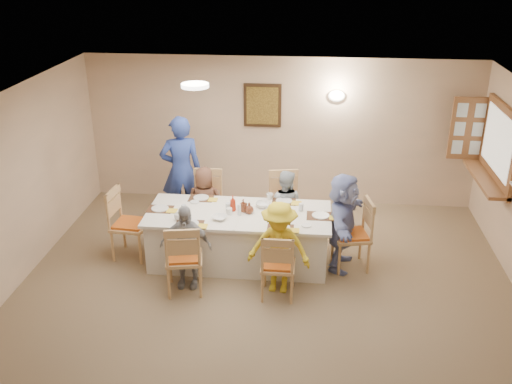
# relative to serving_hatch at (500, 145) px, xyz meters

# --- Properties ---
(ground) EXTENTS (7.00, 7.00, 0.00)m
(ground) POSITION_rel_serving_hatch_xyz_m (-3.21, -2.40, -1.50)
(ground) COLOR #7F6B4D
(room_walls) EXTENTS (7.00, 7.00, 7.00)m
(room_walls) POSITION_rel_serving_hatch_xyz_m (-3.21, -2.40, 0.01)
(room_walls) COLOR #C5A98C
(room_walls) RESTS_ON ground
(wall_picture) EXTENTS (0.62, 0.05, 0.72)m
(wall_picture) POSITION_rel_serving_hatch_xyz_m (-3.51, 1.06, 0.20)
(wall_picture) COLOR #392314
(wall_picture) RESTS_ON room_walls
(wall_sconce) EXTENTS (0.26, 0.09, 0.18)m
(wall_sconce) POSITION_rel_serving_hatch_xyz_m (-2.31, 1.04, 0.40)
(wall_sconce) COLOR white
(wall_sconce) RESTS_ON room_walls
(ceiling_light) EXTENTS (0.36, 0.36, 0.05)m
(ceiling_light) POSITION_rel_serving_hatch_xyz_m (-4.21, -0.90, 0.97)
(ceiling_light) COLOR white
(ceiling_light) RESTS_ON room_walls
(serving_hatch) EXTENTS (0.06, 1.50, 1.15)m
(serving_hatch) POSITION_rel_serving_hatch_xyz_m (0.00, 0.00, 0.00)
(serving_hatch) COLOR #935C35
(serving_hatch) RESTS_ON room_walls
(hatch_sill) EXTENTS (0.30, 1.50, 0.05)m
(hatch_sill) POSITION_rel_serving_hatch_xyz_m (-0.12, 0.00, -0.53)
(hatch_sill) COLOR #935C35
(hatch_sill) RESTS_ON room_walls
(shutter_door) EXTENTS (0.55, 0.04, 1.00)m
(shutter_door) POSITION_rel_serving_hatch_xyz_m (-0.26, 0.76, 0.00)
(shutter_door) COLOR #935C35
(shutter_door) RESTS_ON room_walls
(dining_table) EXTENTS (2.53, 1.07, 0.76)m
(dining_table) POSITION_rel_serving_hatch_xyz_m (-3.64, -1.07, -1.12)
(dining_table) COLOR white
(dining_table) RESTS_ON ground
(chair_back_left) EXTENTS (0.49, 0.49, 1.00)m
(chair_back_left) POSITION_rel_serving_hatch_xyz_m (-4.24, -0.27, -1.00)
(chair_back_left) COLOR tan
(chair_back_left) RESTS_ON ground
(chair_back_right) EXTENTS (0.58, 0.58, 1.03)m
(chair_back_right) POSITION_rel_serving_hatch_xyz_m (-3.04, -0.27, -0.99)
(chair_back_right) COLOR tan
(chair_back_right) RESTS_ON ground
(chair_front_left) EXTENTS (0.56, 0.56, 1.00)m
(chair_front_left) POSITION_rel_serving_hatch_xyz_m (-4.24, -1.87, -1.00)
(chair_front_left) COLOR tan
(chair_front_left) RESTS_ON ground
(chair_front_right) EXTENTS (0.44, 0.44, 0.92)m
(chair_front_right) POSITION_rel_serving_hatch_xyz_m (-3.04, -1.87, -1.04)
(chair_front_right) COLOR tan
(chair_front_right) RESTS_ON ground
(chair_left_end) EXTENTS (0.54, 0.54, 1.03)m
(chair_left_end) POSITION_rel_serving_hatch_xyz_m (-5.19, -1.07, -0.99)
(chair_left_end) COLOR tan
(chair_left_end) RESTS_ON ground
(chair_right_end) EXTENTS (0.57, 0.57, 1.02)m
(chair_right_end) POSITION_rel_serving_hatch_xyz_m (-2.09, -1.07, -0.99)
(chair_right_end) COLOR tan
(chair_right_end) RESTS_ON ground
(diner_back_left) EXTENTS (0.59, 0.41, 1.13)m
(diner_back_left) POSITION_rel_serving_hatch_xyz_m (-4.24, -0.39, -0.93)
(diner_back_left) COLOR brown
(diner_back_left) RESTS_ON ground
(diner_back_right) EXTENTS (0.71, 0.63, 1.13)m
(diner_back_right) POSITION_rel_serving_hatch_xyz_m (-3.04, -0.39, -0.93)
(diner_back_right) COLOR #A9B6C1
(diner_back_right) RESTS_ON ground
(diner_front_left) EXTENTS (0.68, 0.29, 1.15)m
(diner_front_left) POSITION_rel_serving_hatch_xyz_m (-4.24, -1.75, -0.92)
(diner_front_left) COLOR #94959A
(diner_front_left) RESTS_ON ground
(diner_front_right) EXTENTS (0.92, 0.66, 1.25)m
(diner_front_right) POSITION_rel_serving_hatch_xyz_m (-3.04, -1.75, -0.88)
(diner_front_right) COLOR gold
(diner_front_right) RESTS_ON ground
(diner_right_end) EXTENTS (1.44, 0.88, 1.39)m
(diner_right_end) POSITION_rel_serving_hatch_xyz_m (-2.22, -1.07, -0.81)
(diner_right_end) COLOR #8E9CD6
(diner_right_end) RESTS_ON ground
(caregiver) EXTENTS (0.89, 0.79, 1.77)m
(caregiver) POSITION_rel_serving_hatch_xyz_m (-4.69, 0.08, -0.61)
(caregiver) COLOR #2B429C
(caregiver) RESTS_ON ground
(placemat_fl) EXTENTS (0.37, 0.27, 0.01)m
(placemat_fl) POSITION_rel_serving_hatch_xyz_m (-4.24, -1.49, -0.74)
(placemat_fl) COLOR #472B19
(placemat_fl) RESTS_ON dining_table
(plate_fl) EXTENTS (0.25, 0.25, 0.02)m
(plate_fl) POSITION_rel_serving_hatch_xyz_m (-4.24, -1.49, -0.73)
(plate_fl) COLOR white
(plate_fl) RESTS_ON dining_table
(napkin_fl) EXTENTS (0.14, 0.14, 0.01)m
(napkin_fl) POSITION_rel_serving_hatch_xyz_m (-4.06, -1.54, -0.73)
(napkin_fl) COLOR yellow
(napkin_fl) RESTS_ON dining_table
(placemat_fr) EXTENTS (0.35, 0.26, 0.01)m
(placemat_fr) POSITION_rel_serving_hatch_xyz_m (-3.04, -1.49, -0.74)
(placemat_fr) COLOR #472B19
(placemat_fr) RESTS_ON dining_table
(plate_fr) EXTENTS (0.25, 0.25, 0.02)m
(plate_fr) POSITION_rel_serving_hatch_xyz_m (-3.04, -1.49, -0.73)
(plate_fr) COLOR white
(plate_fr) RESTS_ON dining_table
(napkin_fr) EXTENTS (0.13, 0.13, 0.01)m
(napkin_fr) POSITION_rel_serving_hatch_xyz_m (-2.86, -1.54, -0.73)
(napkin_fr) COLOR yellow
(napkin_fr) RESTS_ON dining_table
(placemat_bl) EXTENTS (0.35, 0.26, 0.01)m
(placemat_bl) POSITION_rel_serving_hatch_xyz_m (-4.24, -0.65, -0.74)
(placemat_bl) COLOR #472B19
(placemat_bl) RESTS_ON dining_table
(plate_bl) EXTENTS (0.22, 0.22, 0.01)m
(plate_bl) POSITION_rel_serving_hatch_xyz_m (-4.24, -0.65, -0.73)
(plate_bl) COLOR white
(plate_bl) RESTS_ON dining_table
(napkin_bl) EXTENTS (0.13, 0.13, 0.01)m
(napkin_bl) POSITION_rel_serving_hatch_xyz_m (-4.06, -0.70, -0.73)
(napkin_bl) COLOR yellow
(napkin_bl) RESTS_ON dining_table
(placemat_br) EXTENTS (0.34, 0.25, 0.01)m
(placemat_br) POSITION_rel_serving_hatch_xyz_m (-3.04, -0.65, -0.74)
(placemat_br) COLOR #472B19
(placemat_br) RESTS_ON dining_table
(plate_br) EXTENTS (0.23, 0.23, 0.01)m
(plate_br) POSITION_rel_serving_hatch_xyz_m (-3.04, -0.65, -0.73)
(plate_br) COLOR white
(plate_br) RESTS_ON dining_table
(napkin_br) EXTENTS (0.14, 0.14, 0.01)m
(napkin_br) POSITION_rel_serving_hatch_xyz_m (-2.86, -0.70, -0.73)
(napkin_br) COLOR yellow
(napkin_br) RESTS_ON dining_table
(placemat_le) EXTENTS (0.35, 0.26, 0.01)m
(placemat_le) POSITION_rel_serving_hatch_xyz_m (-4.74, -1.07, -0.74)
(placemat_le) COLOR #472B19
(placemat_le) RESTS_ON dining_table
(plate_le) EXTENTS (0.24, 0.24, 0.01)m
(plate_le) POSITION_rel_serving_hatch_xyz_m (-4.74, -1.07, -0.73)
(plate_le) COLOR white
(plate_le) RESTS_ON dining_table
(napkin_le) EXTENTS (0.14, 0.14, 0.01)m
(napkin_le) POSITION_rel_serving_hatch_xyz_m (-4.56, -1.12, -0.73)
(napkin_le) COLOR yellow
(napkin_le) RESTS_ON dining_table
(placemat_re) EXTENTS (0.38, 0.28, 0.01)m
(placemat_re) POSITION_rel_serving_hatch_xyz_m (-2.52, -1.07, -0.74)
(placemat_re) COLOR #472B19
(placemat_re) RESTS_ON dining_table
(plate_re) EXTENTS (0.23, 0.23, 0.01)m
(plate_re) POSITION_rel_serving_hatch_xyz_m (-2.52, -1.07, -0.73)
(plate_re) COLOR white
(plate_re) RESTS_ON dining_table
(napkin_re) EXTENTS (0.13, 0.13, 0.01)m
(napkin_re) POSITION_rel_serving_hatch_xyz_m (-2.34, -1.12, -0.73)
(napkin_re) COLOR yellow
(napkin_re) RESTS_ON dining_table
(teacup_a) EXTENTS (0.12, 0.12, 0.09)m
(teacup_a) POSITION_rel_serving_hatch_xyz_m (-4.41, -1.37, -0.69)
(teacup_a) COLOR white
(teacup_a) RESTS_ON dining_table
(teacup_b) EXTENTS (0.13, 0.13, 0.09)m
(teacup_b) POSITION_rel_serving_hatch_xyz_m (-3.25, -0.58, -0.70)
(teacup_b) COLOR white
(teacup_b) RESTS_ON dining_table
(bowl_a) EXTENTS (0.31, 0.31, 0.05)m
(bowl_a) POSITION_rel_serving_hatch_xyz_m (-3.87, -1.30, -0.72)
(bowl_a) COLOR white
(bowl_a) RESTS_ON dining_table
(bowl_b) EXTENTS (0.28, 0.28, 0.06)m
(bowl_b) POSITION_rel_serving_hatch_xyz_m (-3.33, -0.85, -0.71)
(bowl_b) COLOR white
(bowl_b) RESTS_ON dining_table
(condiment_ketchup) EXTENTS (0.10, 0.10, 0.22)m
(condiment_ketchup) POSITION_rel_serving_hatch_xyz_m (-3.73, -1.01, -0.63)
(condiment_ketchup) COLOR #AD260E
(condiment_ketchup) RESTS_ON dining_table
(condiment_brown) EXTENTS (0.13, 0.13, 0.18)m
(condiment_brown) POSITION_rel_serving_hatch_xyz_m (-3.58, -1.02, -0.65)
(condiment_brown) COLOR #5D2C19
(condiment_brown) RESTS_ON dining_table
(condiment_malt) EXTENTS (0.20, 0.20, 0.16)m
(condiment_malt) POSITION_rel_serving_hatch_xyz_m (-3.50, -1.07, -0.66)
(condiment_malt) COLOR #5D2C19
(condiment_malt) RESTS_ON dining_table
(drinking_glass) EXTENTS (0.07, 0.07, 0.11)m
(drinking_glass) POSITION_rel_serving_hatch_xyz_m (-3.79, -1.02, -0.68)
(drinking_glass) COLOR silver
(drinking_glass) RESTS_ON dining_table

